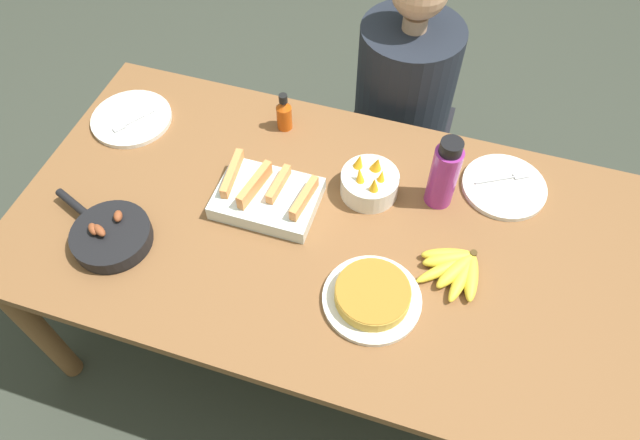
% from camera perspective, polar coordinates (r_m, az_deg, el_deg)
% --- Properties ---
extents(ground_plane, '(14.00, 14.00, 0.00)m').
position_cam_1_polar(ground_plane, '(2.29, -0.00, -11.02)').
color(ground_plane, '#383D33').
extents(dining_table, '(1.81, 0.97, 0.72)m').
position_cam_1_polar(dining_table, '(1.73, -0.00, -2.16)').
color(dining_table, brown).
rests_on(dining_table, ground_plane).
extents(banana_bunch, '(0.18, 0.19, 0.04)m').
position_cam_1_polar(banana_bunch, '(1.61, 13.40, -4.64)').
color(banana_bunch, yellow).
rests_on(banana_bunch, dining_table).
extents(melon_tray, '(0.30, 0.22, 0.10)m').
position_cam_1_polar(melon_tray, '(1.70, -5.32, 2.36)').
color(melon_tray, silver).
rests_on(melon_tray, dining_table).
extents(skillet, '(0.34, 0.22, 0.08)m').
position_cam_1_polar(skillet, '(1.72, -20.19, -1.47)').
color(skillet, black).
rests_on(skillet, dining_table).
extents(frittata_plate_center, '(0.27, 0.27, 0.06)m').
position_cam_1_polar(frittata_plate_center, '(1.52, 5.25, -7.59)').
color(frittata_plate_center, silver).
rests_on(frittata_plate_center, dining_table).
extents(empty_plate_near_front, '(0.27, 0.27, 0.02)m').
position_cam_1_polar(empty_plate_near_front, '(2.05, -18.32, 9.61)').
color(empty_plate_near_front, silver).
rests_on(empty_plate_near_front, dining_table).
extents(empty_plate_far_left, '(0.26, 0.26, 0.02)m').
position_cam_1_polar(empty_plate_far_left, '(1.84, 17.93, 3.20)').
color(empty_plate_far_left, silver).
rests_on(empty_plate_far_left, dining_table).
extents(fruit_bowl_mango, '(0.17, 0.17, 0.12)m').
position_cam_1_polar(fruit_bowl_mango, '(1.72, 4.98, 3.75)').
color(fruit_bowl_mango, silver).
rests_on(fruit_bowl_mango, dining_table).
extents(water_bottle, '(0.08, 0.08, 0.25)m').
position_cam_1_polar(water_bottle, '(1.67, 12.30, 4.52)').
color(water_bottle, '#992D89').
rests_on(water_bottle, dining_table).
extents(hot_sauce_bottle, '(0.05, 0.05, 0.14)m').
position_cam_1_polar(hot_sauce_bottle, '(1.89, -3.61, 10.58)').
color(hot_sauce_bottle, '#C64C0F').
rests_on(hot_sauce_bottle, dining_table).
extents(person_figure, '(0.40, 0.40, 1.16)m').
position_cam_1_polar(person_figure, '(2.31, 7.89, 9.28)').
color(person_figure, black).
rests_on(person_figure, ground_plane).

